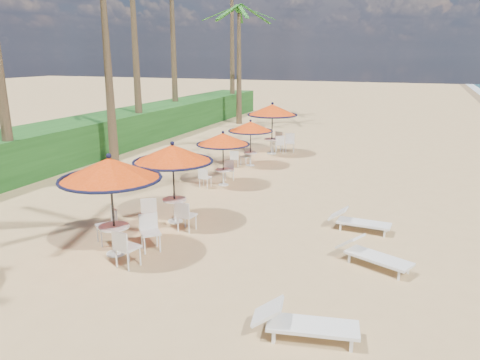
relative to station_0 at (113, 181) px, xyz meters
The scene contains 11 objects.
ground 5.23m from the station_0, ahead, with size 160.00×160.00×0.00m, color tan.
scrub_hedge 13.69m from the station_0, 129.34° to the left, with size 3.00×40.00×1.80m, color #194716.
station_0 is the anchor object (origin of this frame).
station_1 2.58m from the station_0, 85.09° to the left, with size 2.39×2.39×2.49m.
station_2 6.97m from the station_0, 90.48° to the left, with size 2.05×2.14×2.14m.
station_3 10.41m from the station_0, 91.18° to the left, with size 2.03×2.03×2.11m.
station_4 13.41m from the station_0, 89.96° to the left, with size 2.52×2.59×2.63m.
lounger_near 5.83m from the station_0, 20.01° to the right, with size 1.97×0.92×0.68m.
lounger_mid 6.52m from the station_0, 14.78° to the left, with size 1.91×1.27×0.66m.
lounger_far 6.91m from the station_0, 35.26° to the left, with size 1.78×0.65×0.63m.
palm_6 24.01m from the station_0, 103.57° to the left, with size 5.00×5.00×8.21m.
Camera 1 is at (2.04, -8.75, 4.94)m, focal length 35.00 mm.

